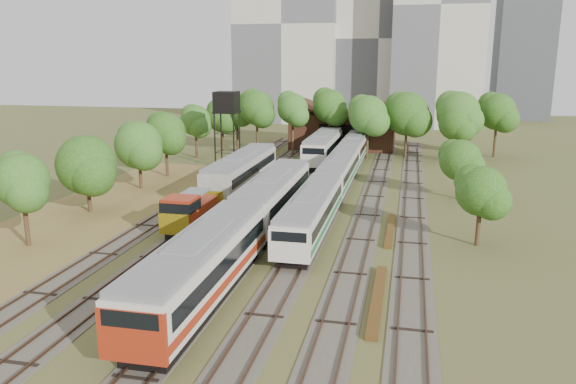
% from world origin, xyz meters
% --- Properties ---
extents(ground, '(240.00, 240.00, 0.00)m').
position_xyz_m(ground, '(0.00, 0.00, 0.00)').
color(ground, '#475123').
rests_on(ground, ground).
extents(dry_grass_patch, '(14.00, 60.00, 0.04)m').
position_xyz_m(dry_grass_patch, '(-18.00, 8.00, 0.02)').
color(dry_grass_patch, brown).
rests_on(dry_grass_patch, ground).
extents(tracks, '(24.60, 80.00, 0.19)m').
position_xyz_m(tracks, '(-0.67, 25.00, 0.04)').
color(tracks, '#4C473D').
rests_on(tracks, ground).
extents(railcar_red_set, '(3.26, 34.58, 4.04)m').
position_xyz_m(railcar_red_set, '(-2.00, 5.73, 2.13)').
color(railcar_red_set, black).
rests_on(railcar_red_set, ground).
extents(railcar_green_set, '(2.85, 52.07, 3.52)m').
position_xyz_m(railcar_green_set, '(2.00, 28.36, 1.86)').
color(railcar_green_set, black).
rests_on(railcar_green_set, ground).
extents(railcar_rear, '(3.24, 16.08, 4.01)m').
position_xyz_m(railcar_rear, '(-2.00, 42.80, 2.12)').
color(railcar_rear, black).
rests_on(railcar_rear, ground).
extents(shunter_locomotive, '(2.51, 8.10, 3.29)m').
position_xyz_m(shunter_locomotive, '(-8.00, 9.96, 1.56)').
color(shunter_locomotive, black).
rests_on(shunter_locomotive, ground).
extents(old_grey_coach, '(3.16, 18.00, 3.91)m').
position_xyz_m(old_grey_coach, '(-8.00, 24.78, 2.13)').
color(old_grey_coach, black).
rests_on(old_grey_coach, ground).
extents(water_tower, '(2.87, 2.87, 9.94)m').
position_xyz_m(water_tower, '(-13.08, 35.34, 8.38)').
color(water_tower, black).
rests_on(water_tower, ground).
extents(rail_pile_near, '(0.66, 9.91, 0.33)m').
position_xyz_m(rail_pile_near, '(8.00, -0.70, 0.17)').
color(rail_pile_near, brown).
rests_on(rail_pile_near, ground).
extents(rail_pile_far, '(0.56, 9.00, 0.29)m').
position_xyz_m(rail_pile_far, '(8.20, 13.31, 0.15)').
color(rail_pile_far, brown).
rests_on(rail_pile_far, ground).
extents(maintenance_shed, '(16.45, 11.55, 7.58)m').
position_xyz_m(maintenance_shed, '(-1.00, 57.98, 2.91)').
color(maintenance_shed, '#361B13').
rests_on(maintenance_shed, ground).
extents(tree_band_left, '(7.71, 62.68, 7.89)m').
position_xyz_m(tree_band_left, '(-19.49, 23.62, 4.95)').
color(tree_band_left, '#382616').
rests_on(tree_band_left, ground).
extents(tree_band_far, '(42.88, 10.53, 9.58)m').
position_xyz_m(tree_band_far, '(3.86, 49.67, 6.54)').
color(tree_band_far, '#382616').
rests_on(tree_band_far, ground).
extents(tree_band_right, '(5.36, 40.34, 7.73)m').
position_xyz_m(tree_band_right, '(14.96, 32.03, 4.65)').
color(tree_band_right, '#382616').
rests_on(tree_band_right, ground).
extents(tower_left, '(22.00, 16.00, 42.00)m').
position_xyz_m(tower_left, '(-18.00, 95.00, 21.00)').
color(tower_left, beige).
rests_on(tower_left, ground).
extents(tower_centre, '(20.00, 18.00, 36.00)m').
position_xyz_m(tower_centre, '(2.00, 100.00, 18.00)').
color(tower_centre, beige).
rests_on(tower_centre, ground).
extents(tower_right, '(18.00, 16.00, 48.00)m').
position_xyz_m(tower_right, '(14.00, 92.00, 24.00)').
color(tower_right, beige).
rests_on(tower_right, ground).
extents(tower_far_right, '(12.00, 12.00, 28.00)m').
position_xyz_m(tower_far_right, '(34.00, 110.00, 14.00)').
color(tower_far_right, '#43464B').
rests_on(tower_far_right, ground).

